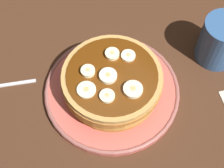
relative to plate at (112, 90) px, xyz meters
The scene contains 11 objects.
ground_plane 2.29cm from the plate, ahead, with size 140.00×140.00×3.00cm, color #422616.
plate is the anchor object (origin of this frame).
pancake_stack 3.18cm from the plate, 107.10° to the right, with size 19.26×19.19×5.43cm.
banana_slice_0 6.23cm from the plate, 162.99° to the right, with size 3.26×3.26×1.00cm.
banana_slice_1 7.86cm from the plate, 16.61° to the left, with size 2.71×2.71×0.73cm.
banana_slice_2 7.52cm from the plate, 53.37° to the left, with size 2.71×2.71×0.98cm.
banana_slice_3 7.65cm from the plate, 136.79° to the right, with size 2.73×2.73×0.82cm.
banana_slice_4 7.59cm from the plate, 137.53° to the left, with size 2.62×2.62×1.06cm.
banana_slice_5 8.21cm from the plate, behind, with size 3.42×3.42×0.68cm.
banana_slice_6 7.92cm from the plate, 78.38° to the right, with size 3.50×3.50×1.01cm.
coffee_mug 24.33cm from the plate, 13.36° to the right, with size 12.26×8.56×9.71cm.
Camera 1 is at (-18.92, -25.81, 57.66)cm, focal length 53.24 mm.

